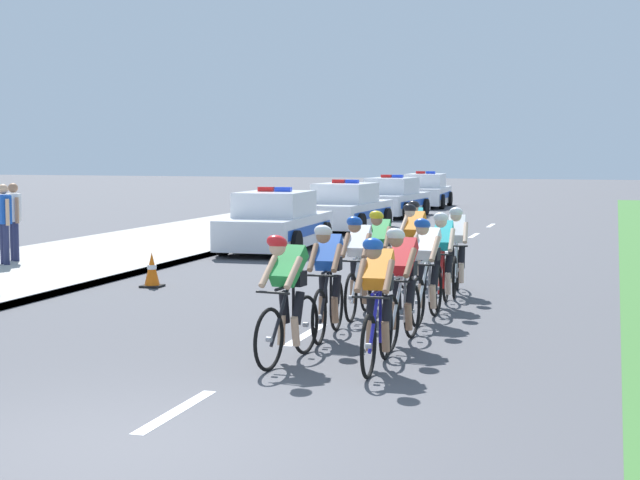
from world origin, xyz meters
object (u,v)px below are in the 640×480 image
(cyclist_fifth, at_px, (358,265))
(police_car_nearest, at_px, (276,224))
(cyclist_ninth, at_px, (414,243))
(cyclist_seventh, at_px, (379,255))
(police_car_furthest, at_px, (426,192))
(cyclist_lead, at_px, (287,296))
(cyclist_sixth, at_px, (427,268))
(cyclist_eleventh, at_px, (415,238))
(cyclist_second, at_px, (377,301))
(cyclist_tenth, at_px, (456,249))
(police_car_second, at_px, (346,209))
(cyclist_eighth, at_px, (442,258))
(spectator_back, at_px, (14,216))
(cyclist_third, at_px, (328,279))
(traffic_cone_near, at_px, (152,270))
(spectator_middle, at_px, (4,218))
(cyclist_fourth, at_px, (401,284))
(police_car_third, at_px, (393,199))

(cyclist_fifth, bearing_deg, police_car_nearest, 117.09)
(cyclist_ninth, bearing_deg, cyclist_seventh, -93.70)
(police_car_furthest, bearing_deg, cyclist_lead, -82.02)
(cyclist_sixth, bearing_deg, cyclist_eleventh, 103.58)
(cyclist_second, relative_size, police_car_furthest, 0.39)
(cyclist_tenth, bearing_deg, police_car_second, 113.62)
(cyclist_lead, xyz_separation_m, cyclist_second, (1.09, -0.02, 0.00))
(cyclist_seventh, xyz_separation_m, cyclist_eighth, (1.05, -0.11, 0.00))
(cyclist_lead, relative_size, police_car_furthest, 0.38)
(police_car_furthest, relative_size, spectator_back, 2.67)
(cyclist_third, distance_m, cyclist_seventh, 3.08)
(cyclist_second, height_order, police_car_second, police_car_second)
(traffic_cone_near, relative_size, spectator_middle, 0.38)
(cyclist_ninth, bearing_deg, cyclist_third, -91.00)
(cyclist_fifth, xyz_separation_m, cyclist_sixth, (1.05, -0.13, 0.00))
(cyclist_fourth, height_order, cyclist_ninth, same)
(cyclist_eleventh, relative_size, spectator_middle, 1.03)
(cyclist_second, xyz_separation_m, cyclist_fifth, (-1.09, 3.27, 0.00))
(cyclist_tenth, distance_m, cyclist_eleventh, 2.22)
(cyclist_sixth, xyz_separation_m, police_car_second, (-5.46, 15.26, -0.11))
(police_car_third, bearing_deg, police_car_second, -90.00)
(cyclist_seventh, relative_size, cyclist_eleventh, 1.00)
(cyclist_fourth, relative_size, police_car_furthest, 0.38)
(cyclist_fourth, distance_m, cyclist_fifth, 2.17)
(cyclist_fifth, distance_m, cyclist_eleventh, 4.60)
(cyclist_third, distance_m, cyclist_tenth, 4.48)
(cyclist_tenth, xyz_separation_m, spectator_middle, (-9.54, 0.63, 0.30))
(cyclist_lead, bearing_deg, spectator_middle, 142.32)
(cyclist_third, height_order, spectator_middle, spectator_middle)
(cyclist_sixth, distance_m, police_car_second, 16.21)
(cyclist_lead, bearing_deg, police_car_third, 100.06)
(cyclist_fourth, height_order, spectator_middle, spectator_middle)
(police_car_second, distance_m, traffic_cone_near, 13.21)
(cyclist_lead, height_order, cyclist_fourth, same)
(cyclist_sixth, xyz_separation_m, traffic_cone_near, (-5.46, 2.06, -0.48))
(cyclist_third, height_order, cyclist_fourth, same)
(cyclist_ninth, relative_size, police_car_third, 0.38)
(spectator_middle, bearing_deg, cyclist_seventh, -12.77)
(cyclist_fourth, xyz_separation_m, police_car_nearest, (-5.47, 10.51, -0.11))
(police_car_nearest, bearing_deg, traffic_cone_near, -89.97)
(cyclist_sixth, bearing_deg, cyclist_ninth, 104.37)
(cyclist_ninth, height_order, police_car_second, police_car_second)
(cyclist_eighth, xyz_separation_m, police_car_furthest, (-5.44, 26.92, -0.11))
(spectator_back, bearing_deg, police_car_furthest, 79.96)
(cyclist_fifth, relative_size, cyclist_eighth, 1.00)
(cyclist_lead, xyz_separation_m, cyclist_fourth, (1.06, 1.36, 0.00))
(cyclist_tenth, distance_m, police_car_second, 13.59)
(cyclist_eighth, distance_m, police_car_second, 14.88)
(cyclist_ninth, distance_m, police_car_third, 18.66)
(cyclist_fifth, relative_size, police_car_third, 0.38)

